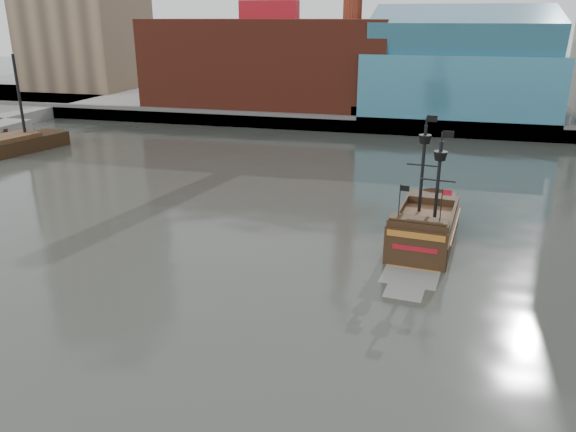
# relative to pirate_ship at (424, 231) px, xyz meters

# --- Properties ---
(ground) EXTENTS (400.00, 400.00, 0.00)m
(ground) POSITION_rel_pirate_ship_xyz_m (-6.90, -18.28, -0.98)
(ground) COLOR #2D302A
(ground) RESTS_ON ground
(promenade_far) EXTENTS (220.00, 60.00, 2.00)m
(promenade_far) POSITION_rel_pirate_ship_xyz_m (-6.90, 73.72, 0.02)
(promenade_far) COLOR slate
(promenade_far) RESTS_ON ground
(seawall) EXTENTS (220.00, 1.00, 2.60)m
(seawall) POSITION_rel_pirate_ship_xyz_m (-6.90, 44.22, 0.32)
(seawall) COLOR #4C4C49
(seawall) RESTS_ON ground
(pirate_ship) EXTENTS (5.71, 14.78, 10.79)m
(pirate_ship) POSITION_rel_pirate_ship_xyz_m (0.00, 0.00, 0.00)
(pirate_ship) COLOR black
(pirate_ship) RESTS_ON ground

